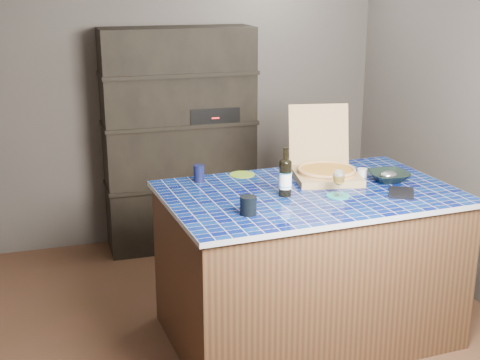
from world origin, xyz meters
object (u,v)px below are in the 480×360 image
object	(u,v)px
kitchen_island	(308,264)
bowl	(389,176)
pizza_box	(326,169)
mead_bottle	(285,177)
wine_glass	(339,178)
dvd_case	(401,193)

from	to	relation	value
kitchen_island	bowl	bearing A→B (deg)	1.25
pizza_box	mead_bottle	bearing A→B (deg)	-135.24
wine_glass	bowl	bearing A→B (deg)	23.37
bowl	dvd_case	bearing A→B (deg)	-102.67
mead_bottle	dvd_case	world-z (taller)	mead_bottle
kitchen_island	wine_glass	world-z (taller)	wine_glass
kitchen_island	dvd_case	xyz separation A→B (m)	(0.49, -0.21, 0.48)
dvd_case	mead_bottle	bearing A→B (deg)	-164.33
kitchen_island	mead_bottle	bearing A→B (deg)	-171.44
kitchen_island	bowl	xyz separation A→B (m)	(0.55, 0.05, 0.50)
kitchen_island	wine_glass	xyz separation A→B (m)	(0.12, -0.14, 0.59)
kitchen_island	wine_glass	distance (m)	0.61
wine_glass	pizza_box	bearing A→B (deg)	77.85
mead_bottle	bowl	xyz separation A→B (m)	(0.72, 0.08, -0.08)
dvd_case	wine_glass	bearing A→B (deg)	-160.31
mead_bottle	kitchen_island	bearing A→B (deg)	12.18
mead_bottle	bowl	distance (m)	0.73
wine_glass	dvd_case	world-z (taller)	wine_glass
dvd_case	kitchen_island	bearing A→B (deg)	-172.97
mead_bottle	bowl	size ratio (longest dim) A/B	1.18
mead_bottle	bowl	bearing A→B (deg)	6.66
wine_glass	dvd_case	distance (m)	0.40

